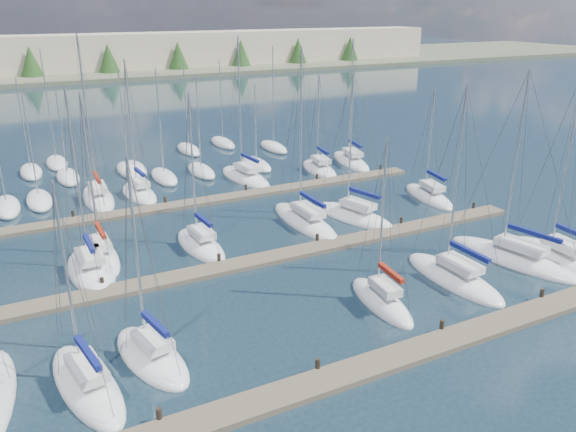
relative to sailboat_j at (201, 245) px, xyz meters
name	(u,v)px	position (x,y,z in m)	size (l,w,h in m)	color
ground	(137,138)	(4.17, 39.55, -0.18)	(400.00, 400.00, 0.00)	#1F323E
dock_near	(393,359)	(4.17, -18.43, -0.03)	(44.00, 1.93, 1.10)	#6B5E4C
dock_mid	(275,257)	(4.17, -4.43, -0.03)	(44.00, 1.93, 1.10)	#6B5E4C
dock_far	(210,200)	(4.17, 9.57, -0.03)	(44.00, 1.93, 1.10)	#6B5E4C
sailboat_j	(201,245)	(0.00, 0.00, 0.00)	(2.98, 7.33, 12.29)	white
sailboat_m	(429,196)	(23.09, 1.10, -0.01)	(3.70, 8.05, 11.02)	white
sailboat_f	(513,258)	(19.29, -12.48, -0.01)	(4.86, 10.39, 14.10)	white
sailboat_p	(245,177)	(10.01, 14.94, 0.00)	(3.76, 9.30, 15.18)	white
sailboat_o	(139,193)	(-1.25, 14.59, 0.01)	(3.07, 7.26, 13.45)	white
sailboat_i	(102,255)	(-7.02, 1.44, 0.01)	(2.19, 7.58, 12.57)	white
sailboat_b	(87,384)	(-10.28, -13.46, -0.01)	(3.73, 8.16, 11.05)	white
sailboat_r	(351,161)	(23.44, 15.20, 0.00)	(4.27, 9.31, 14.57)	white
sailboat_l	(354,216)	(13.83, -0.06, -0.01)	(4.97, 9.10, 13.08)	white
sailboat_c	(152,356)	(-6.93, -12.58, 0.00)	(3.81, 7.11, 11.56)	white
sailboat_h	(91,269)	(-8.10, -0.52, -0.01)	(3.05, 7.84, 13.17)	white
sailboat_k	(305,221)	(9.43, 0.74, 0.00)	(2.77, 10.08, 15.04)	white
sailboat_d	(382,301)	(7.14, -13.32, 0.01)	(2.64, 6.67, 11.06)	white
sailboat_n	(98,198)	(-5.03, 14.95, 0.01)	(2.95, 8.89, 15.71)	white
sailboat_g	(558,258)	(22.23, -13.93, 0.00)	(3.49, 8.63, 14.07)	white
sailboat_e	(454,278)	(13.35, -12.90, 0.00)	(2.90, 8.64, 13.63)	white
sailboat_q	(319,169)	(18.51, 14.00, -0.01)	(3.81, 7.93, 11.21)	white
distant_boats	(131,169)	(-0.17, 23.32, 0.11)	(36.93, 20.75, 13.30)	#9EA0A5
shoreline	(2,45)	(-9.12, 129.32, 7.26)	(400.00, 60.00, 38.00)	#666B51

